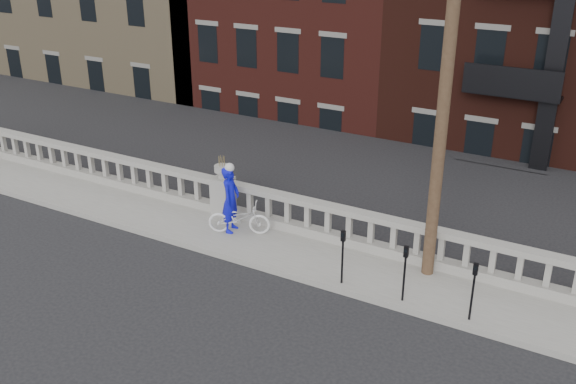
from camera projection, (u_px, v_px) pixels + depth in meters
The scene contains 11 objects.
ground at pixel (130, 279), 15.46m from camera, with size 120.00×120.00×0.00m, color black.
sidewalk at pixel (204, 228), 17.82m from camera, with size 32.00×2.20×0.15m, color gray.
balustrade at pixel (223, 197), 18.35m from camera, with size 28.00×0.34×1.03m.
planter_pedestal at pixel (223, 191), 18.28m from camera, with size 0.55×0.55×1.76m.
lower_level at pixel (447, 32), 32.55m from camera, with size 80.00×44.00×20.80m.
utility_pole at pixel (448, 62), 13.44m from camera, with size 1.60×0.28×10.00m.
parking_meter_b at pixel (343, 251), 14.68m from camera, with size 0.10×0.09×1.36m.
parking_meter_c at pixel (405, 267), 14.00m from camera, with size 0.10×0.09×1.36m.
parking_meter_d at pixel (474, 285), 13.32m from camera, with size 0.10×0.09×1.36m.
bicycle at pixel (239, 218), 17.22m from camera, with size 0.58×1.67×0.88m, color white.
cyclist at pixel (231, 199), 17.16m from camera, with size 0.67×0.44×1.85m, color #0D0FD1.
Camera 1 is at (9.93, -9.72, 8.04)m, focal length 40.00 mm.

